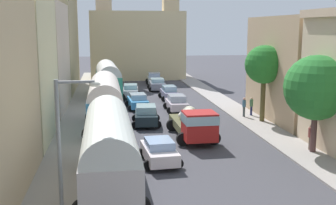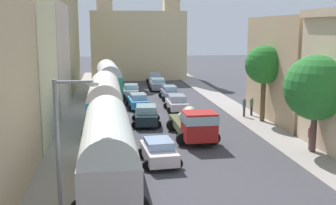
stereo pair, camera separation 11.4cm
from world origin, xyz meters
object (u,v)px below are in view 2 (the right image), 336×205
at_px(car_5, 146,115).
at_px(pedestrian_2, 244,106).
at_px(parked_bus_2, 109,79).
at_px(car_6, 138,101).
at_px(car_4, 159,151).
at_px(pedestrian_0, 252,105).
at_px(pedestrian_1, 311,137).
at_px(car_1, 170,93).
at_px(parked_bus_1, 105,101).
at_px(car_3, 155,78).
at_px(car_0, 177,103).
at_px(streetlamp_near, 64,140).
at_px(car_2, 158,84).
at_px(parked_bus_0, 108,148).
at_px(car_7, 131,91).
at_px(cargo_truck_0, 194,123).

bearing_deg(car_5, pedestrian_2, 8.76).
xyz_separation_m(parked_bus_2, car_5, (2.92, -13.09, -1.40)).
distance_m(car_5, car_6, 6.84).
xyz_separation_m(parked_bus_2, car_6, (2.76, -6.25, -1.45)).
height_order(car_4, pedestrian_2, pedestrian_2).
distance_m(car_4, pedestrian_2, 14.10).
xyz_separation_m(pedestrian_0, pedestrian_1, (0.15, -10.63, -0.02)).
xyz_separation_m(car_1, car_5, (-3.60, -11.60, 0.04)).
xyz_separation_m(parked_bus_1, car_5, (3.22, 1.40, -1.47)).
distance_m(parked_bus_2, pedestrian_0, 16.77).
bearing_deg(car_5, car_3, 82.09).
bearing_deg(car_5, car_1, 72.77).
xyz_separation_m(car_0, pedestrian_1, (6.19, -14.15, 0.24)).
bearing_deg(parked_bus_1, streetlamp_near, -95.16).
distance_m(pedestrian_2, streetlamp_near, 22.82).
relative_size(car_2, car_4, 1.06).
distance_m(parked_bus_0, car_3, 38.82).
xyz_separation_m(car_0, pedestrian_2, (5.22, -3.97, 0.30)).
bearing_deg(pedestrian_0, car_0, 149.73).
bearing_deg(parked_bus_0, car_7, 84.66).
bearing_deg(car_7, pedestrian_0, -49.78).
xyz_separation_m(cargo_truck_0, car_4, (-3.02, -4.67, -0.48)).
bearing_deg(streetlamp_near, car_2, 77.72).
relative_size(car_4, pedestrian_2, 2.10).
bearing_deg(streetlamp_near, car_6, 79.41).
distance_m(cargo_truck_0, car_1, 16.69).
xyz_separation_m(cargo_truck_0, car_1, (0.72, 16.67, -0.45)).
height_order(pedestrian_0, streetlamp_near, streetlamp_near).
height_order(cargo_truck_0, car_0, cargo_truck_0).
distance_m(parked_bus_1, pedestrian_1, 14.85).
relative_size(cargo_truck_0, car_7, 1.83).
relative_size(car_5, pedestrian_2, 2.25).
bearing_deg(car_0, car_7, 115.21).
distance_m(car_3, streetlamp_near, 42.51).
bearing_deg(parked_bus_1, car_1, 62.34).
bearing_deg(car_2, car_0, -88.93).
bearing_deg(parked_bus_0, car_2, 79.24).
relative_size(cargo_truck_0, car_3, 1.75).
relative_size(car_0, car_4, 0.98).
height_order(parked_bus_1, pedestrian_1, parked_bus_1).
bearing_deg(car_3, parked_bus_2, -118.92).
bearing_deg(car_6, car_2, 74.31).
distance_m(parked_bus_1, car_2, 20.96).
relative_size(parked_bus_0, streetlamp_near, 1.70).
distance_m(cargo_truck_0, car_5, 5.84).
relative_size(car_0, pedestrian_0, 2.14).
distance_m(car_3, car_6, 18.06).
bearing_deg(pedestrian_1, car_7, 114.20).
bearing_deg(parked_bus_1, car_6, 69.64).
xyz_separation_m(parked_bus_2, car_0, (6.29, -7.79, -1.44)).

